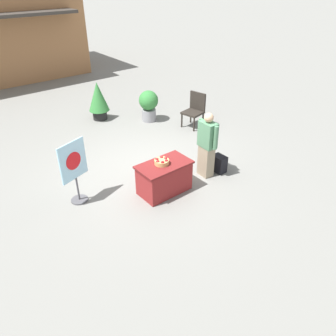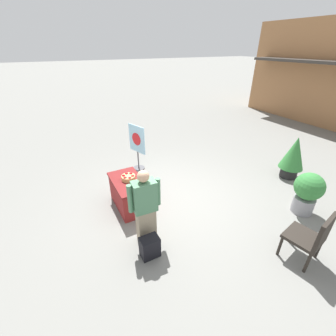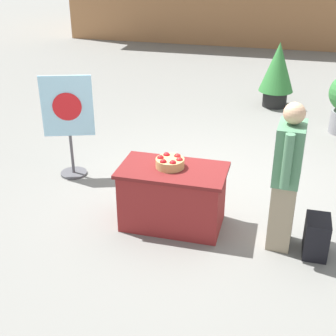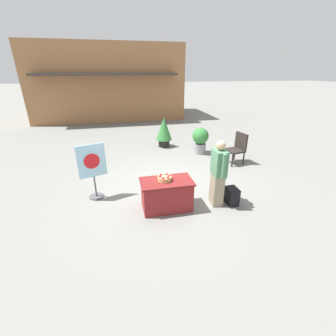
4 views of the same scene
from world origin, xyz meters
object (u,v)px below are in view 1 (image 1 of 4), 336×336
(backpack, at_px, (219,164))
(poster_board, at_px, (74,169))
(potted_plant_near_right, at_px, (98,99))
(patio_chair, at_px, (195,108))
(apple_basket, at_px, (162,162))
(potted_plant_far_left, at_px, (149,104))
(person_visitor, at_px, (207,145))
(display_table, at_px, (164,178))

(backpack, distance_m, poster_board, 3.41)
(potted_plant_near_right, bearing_deg, backpack, -81.97)
(patio_chair, xyz_separation_m, potted_plant_near_right, (-2.06, 2.34, 0.11))
(apple_basket, xyz_separation_m, backpack, (1.60, -0.20, -0.56))
(apple_basket, bearing_deg, backpack, -7.27)
(potted_plant_near_right, relative_size, potted_plant_far_left, 1.24)
(backpack, relative_size, potted_plant_near_right, 0.34)
(person_visitor, bearing_deg, backpack, 169.03)
(display_table, distance_m, person_visitor, 1.28)
(backpack, distance_m, potted_plant_far_left, 3.66)
(poster_board, xyz_separation_m, potted_plant_far_left, (3.71, 2.57, -0.22))
(backpack, height_order, potted_plant_near_right, potted_plant_near_right)
(apple_basket, relative_size, poster_board, 0.22)
(person_visitor, relative_size, poster_board, 1.13)
(apple_basket, distance_m, person_visitor, 1.24)
(apple_basket, bearing_deg, patio_chair, 36.07)
(patio_chair, distance_m, potted_plant_far_left, 1.51)
(display_table, relative_size, person_visitor, 0.74)
(person_visitor, bearing_deg, potted_plant_far_left, -100.36)
(potted_plant_near_right, height_order, potted_plant_far_left, potted_plant_near_right)
(patio_chair, relative_size, potted_plant_far_left, 1.05)
(apple_basket, distance_m, potted_plant_near_right, 4.61)
(display_table, distance_m, apple_basket, 0.41)
(patio_chair, height_order, potted_plant_near_right, potted_plant_near_right)
(backpack, relative_size, poster_board, 0.30)
(apple_basket, distance_m, backpack, 1.71)
(poster_board, distance_m, potted_plant_near_right, 4.46)
(potted_plant_near_right, distance_m, potted_plant_far_left, 1.63)
(potted_plant_far_left, bearing_deg, display_table, -121.16)
(display_table, height_order, person_visitor, person_visitor)
(potted_plant_far_left, bearing_deg, person_visitor, -104.10)
(display_table, xyz_separation_m, person_visitor, (1.19, -0.08, 0.45))
(person_visitor, bearing_deg, apple_basket, -1.25)
(display_table, height_order, potted_plant_far_left, potted_plant_far_left)
(potted_plant_far_left, bearing_deg, apple_basket, -121.86)
(backpack, xyz_separation_m, poster_board, (-3.19, 1.04, 0.58))
(apple_basket, height_order, person_visitor, person_visitor)
(backpack, bearing_deg, apple_basket, 172.73)
(display_table, distance_m, patio_chair, 3.69)
(display_table, bearing_deg, potted_plant_far_left, 58.84)
(display_table, relative_size, poster_board, 0.84)
(person_visitor, distance_m, poster_board, 2.98)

